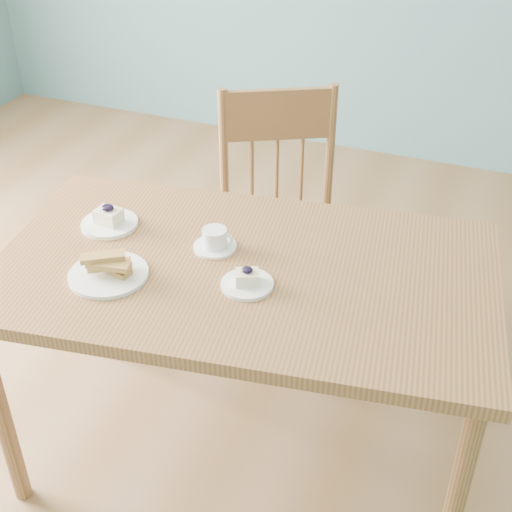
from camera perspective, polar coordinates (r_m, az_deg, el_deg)
room at (r=1.85m, az=-9.43°, el=15.11°), size 5.01×5.01×2.71m
dining_table at (r=2.09m, az=-0.99°, el=-2.55°), size 1.54×1.02×0.77m
dining_chair at (r=2.74m, az=2.04°, el=2.69°), size 0.61×0.60×1.00m
cheesecake_plate_near at (r=1.95m, az=-0.71°, el=-2.04°), size 0.15×0.15×0.06m
cheesecake_plate_far at (r=2.26m, az=-11.67°, el=2.80°), size 0.18×0.18×0.07m
coffee_cup at (r=2.11m, az=-3.29°, el=1.25°), size 0.13×0.13×0.06m
biscotti_plate at (r=2.03m, az=-11.77°, el=-1.10°), size 0.22×0.22×0.07m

